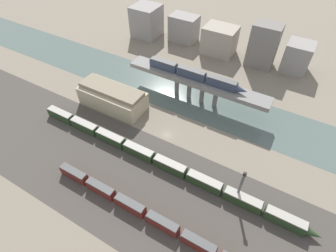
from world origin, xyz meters
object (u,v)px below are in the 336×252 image
(signal_tower, at_px, (240,186))
(train_yard_mid, at_px, (157,160))
(train_on_bridge, at_px, (195,75))
(warehouse_building, at_px, (113,97))
(train_yard_near, at_px, (149,216))

(signal_tower, bearing_deg, train_yard_mid, -178.42)
(train_on_bridge, distance_m, warehouse_building, 36.49)
(train_yard_mid, height_order, warehouse_building, warehouse_building)
(train_on_bridge, relative_size, warehouse_building, 1.54)
(train_yard_mid, distance_m, warehouse_building, 37.99)
(train_on_bridge, bearing_deg, signal_tower, -48.33)
(train_on_bridge, distance_m, signal_tower, 51.73)
(train_yard_near, xyz_separation_m, warehouse_building, (-42.00, 36.65, 2.63))
(train_yard_near, xyz_separation_m, train_yard_mid, (-8.54, 18.83, 0.09))
(train_on_bridge, relative_size, train_yard_mid, 0.41)
(train_on_bridge, distance_m, train_yard_mid, 41.01)
(warehouse_building, distance_m, signal_tower, 64.88)
(signal_tower, bearing_deg, train_on_bridge, 131.67)
(train_yard_mid, relative_size, warehouse_building, 3.72)
(warehouse_building, relative_size, signal_tower, 2.02)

